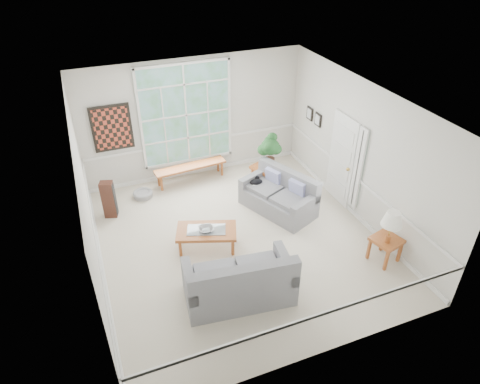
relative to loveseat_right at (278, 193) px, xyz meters
name	(u,v)px	position (x,y,z in m)	size (l,w,h in m)	color
floor	(239,240)	(-1.21, -0.68, -0.46)	(5.50, 6.00, 0.01)	beige
ceiling	(239,103)	(-1.21, -0.68, 2.54)	(5.50, 6.00, 0.02)	white
wall_back	(194,119)	(-1.21, 2.32, 1.04)	(5.50, 0.02, 3.00)	silver
wall_front	(320,287)	(-1.21, -3.68, 1.04)	(5.50, 0.02, 3.00)	silver
wall_left	(88,210)	(-3.96, -0.68, 1.04)	(0.02, 6.00, 3.00)	silver
wall_right	(362,153)	(1.54, -0.68, 1.04)	(0.02, 6.00, 3.00)	silver
window_back	(186,115)	(-1.41, 2.28, 1.19)	(2.30, 0.08, 2.40)	white
entry_door	(341,160)	(1.50, -0.08, 0.59)	(0.08, 0.90, 2.10)	white
door_sidelight	(358,169)	(1.50, -0.71, 0.69)	(0.08, 0.26, 1.90)	white
wall_art	(112,128)	(-3.16, 2.27, 1.14)	(0.90, 0.06, 1.10)	maroon
wall_frame_near	(318,120)	(1.50, 1.07, 1.09)	(0.04, 0.26, 0.32)	black
wall_frame_far	(309,114)	(1.50, 1.47, 1.09)	(0.04, 0.26, 0.32)	black
loveseat_right	(278,193)	(0.00, 0.00, 0.00)	(0.87, 1.68, 0.91)	slate
loveseat_front	(239,275)	(-1.78, -2.12, 0.05)	(1.86, 0.96, 1.01)	slate
coffee_table	(207,239)	(-1.90, -0.65, -0.23)	(1.18, 0.64, 0.44)	#9F5022
pewter_bowl	(206,229)	(-1.91, -0.67, 0.03)	(0.34, 0.34, 0.08)	#9C9CA1
window_bench	(191,173)	(-1.48, 1.97, -0.24)	(1.81, 0.35, 0.42)	#9F5022
end_table	(267,177)	(0.15, 0.95, -0.15)	(0.61, 0.61, 0.61)	#9F5022
houseplant	(270,150)	(0.21, 0.95, 0.57)	(0.48, 0.48, 0.83)	#1E4D21
side_table	(384,249)	(1.19, -2.27, -0.19)	(0.51, 0.51, 0.52)	#9F5022
table_lamp	(391,227)	(1.14, -2.33, 0.40)	(0.39, 0.39, 0.68)	silver
pet_bed	(143,194)	(-2.76, 1.67, -0.39)	(0.46, 0.46, 0.14)	gray
floor_speaker	(109,199)	(-3.56, 1.16, -0.02)	(0.27, 0.21, 0.87)	#3F2017
cat	(256,182)	(-0.33, 0.51, 0.08)	(0.31, 0.22, 0.14)	black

